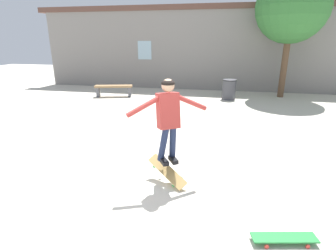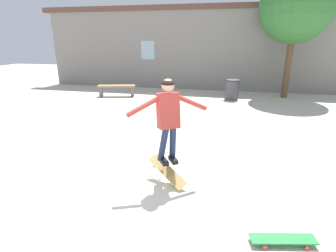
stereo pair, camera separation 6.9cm
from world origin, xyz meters
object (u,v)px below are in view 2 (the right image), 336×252
(park_bench, at_px, (117,88))
(skateboard_flipping, at_px, (167,171))
(skateboard_resting, at_px, (283,239))
(tree_right, at_px, (296,7))
(trash_bin, at_px, (232,89))
(skater, at_px, (168,114))

(park_bench, xyz_separation_m, skateboard_flipping, (3.81, -6.76, -0.13))
(park_bench, height_order, skateboard_flipping, park_bench)
(skateboard_flipping, bearing_deg, skateboard_resting, -0.08)
(tree_right, bearing_deg, trash_bin, -157.42)
(tree_right, height_order, skater, tree_right)
(tree_right, xyz_separation_m, trash_bin, (-2.26, -0.94, -3.21))
(trash_bin, height_order, skateboard_resting, trash_bin)
(park_bench, bearing_deg, skater, -75.34)
(skater, relative_size, skateboard_flipping, 1.85)
(tree_right, distance_m, skater, 9.15)
(park_bench, bearing_deg, trash_bin, -9.61)
(park_bench, relative_size, skateboard_resting, 2.00)
(tree_right, relative_size, skater, 3.55)
(trash_bin, distance_m, skateboard_resting, 8.37)
(tree_right, xyz_separation_m, skateboard_resting, (-1.69, -9.28, -3.58))
(skateboard_flipping, bearing_deg, tree_right, 100.07)
(park_bench, distance_m, skateboard_resting, 9.65)
(tree_right, relative_size, skateboard_flipping, 6.58)
(skater, relative_size, skateboard_resting, 1.72)
(trash_bin, bearing_deg, skateboard_resting, -86.14)
(park_bench, bearing_deg, skateboard_resting, -69.77)
(skater, height_order, skateboard_resting, skater)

